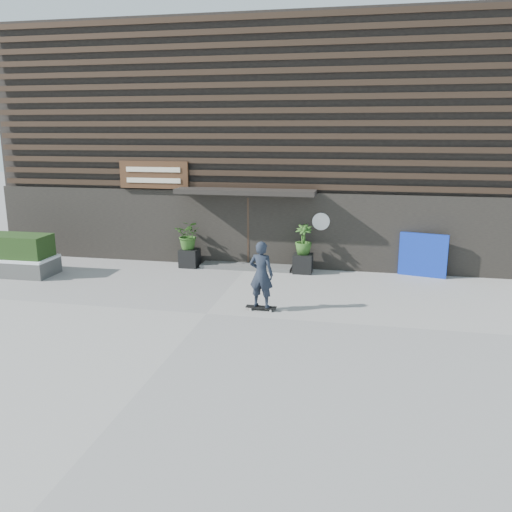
% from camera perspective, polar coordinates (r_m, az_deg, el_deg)
% --- Properties ---
extents(ground, '(80.00, 80.00, 0.00)m').
position_cam_1_polar(ground, '(13.32, -5.37, -6.20)').
color(ground, '#9C9994').
rests_on(ground, ground).
extents(entrance_step, '(3.00, 0.80, 0.12)m').
position_cam_1_polar(entrance_step, '(17.56, -1.04, -1.11)').
color(entrance_step, '#4F4F4C').
rests_on(entrance_step, ground).
extents(planter_pot_left, '(0.60, 0.60, 0.60)m').
position_cam_1_polar(planter_pot_left, '(17.82, -7.16, -0.20)').
color(planter_pot_left, black).
rests_on(planter_pot_left, ground).
extents(bamboo_left, '(0.86, 0.75, 0.96)m').
position_cam_1_polar(bamboo_left, '(17.66, -7.23, 2.26)').
color(bamboo_left, '#2D591E').
rests_on(bamboo_left, planter_pot_left).
extents(planter_pot_right, '(0.60, 0.60, 0.60)m').
position_cam_1_polar(planter_pot_right, '(17.01, 5.07, -0.80)').
color(planter_pot_right, black).
rests_on(planter_pot_right, ground).
extents(bamboo_right, '(0.54, 0.54, 0.96)m').
position_cam_1_polar(bamboo_right, '(16.84, 5.12, 1.77)').
color(bamboo_right, '#2D591E').
rests_on(bamboo_right, planter_pot_right).
extents(raised_bed, '(3.50, 1.20, 0.50)m').
position_cam_1_polar(raised_bed, '(18.71, -25.68, -0.95)').
color(raised_bed, '#474745').
rests_on(raised_bed, ground).
extents(snow_layer, '(3.50, 1.20, 0.08)m').
position_cam_1_polar(snow_layer, '(18.65, -25.77, -0.08)').
color(snow_layer, white).
rests_on(snow_layer, raised_bed).
extents(blue_tarp, '(1.44, 0.43, 1.36)m').
position_cam_1_polar(blue_tarp, '(17.22, 17.52, 0.09)').
color(blue_tarp, '#0C26A0').
rests_on(blue_tarp, ground).
extents(building, '(18.00, 11.00, 8.00)m').
position_cam_1_polar(building, '(22.27, 1.98, 12.17)').
color(building, black).
rests_on(building, ground).
extents(skateboarder, '(0.78, 0.50, 1.79)m').
position_cam_1_polar(skateboarder, '(13.24, 0.57, -2.02)').
color(skateboarder, black).
rests_on(skateboarder, ground).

